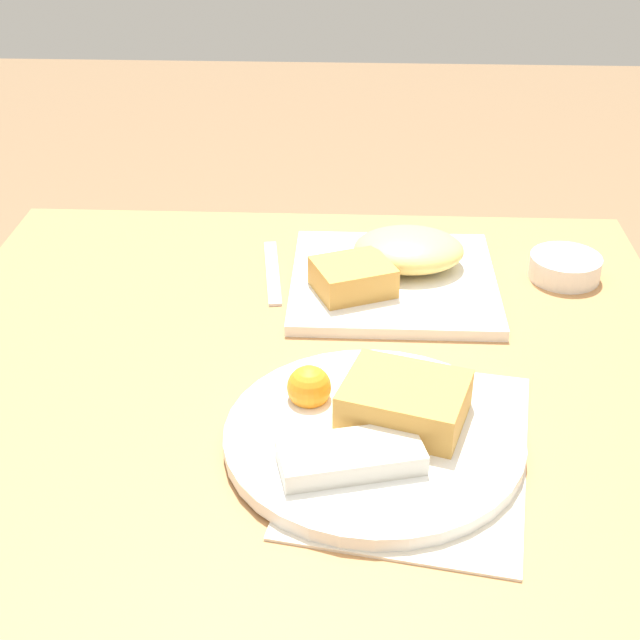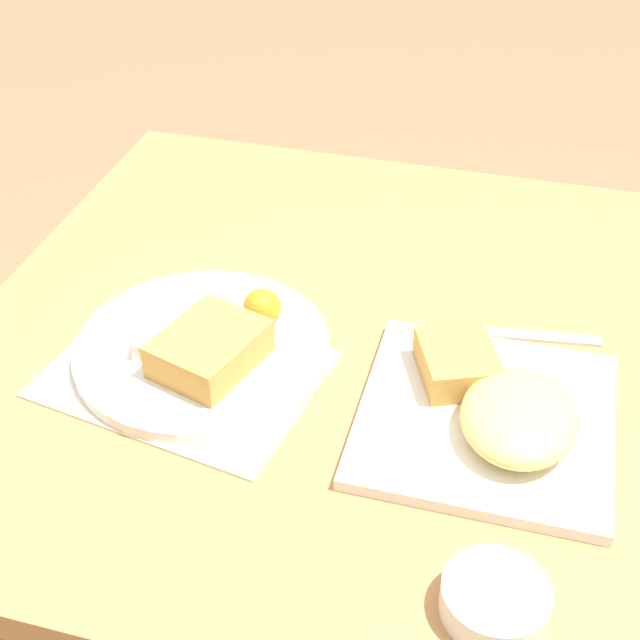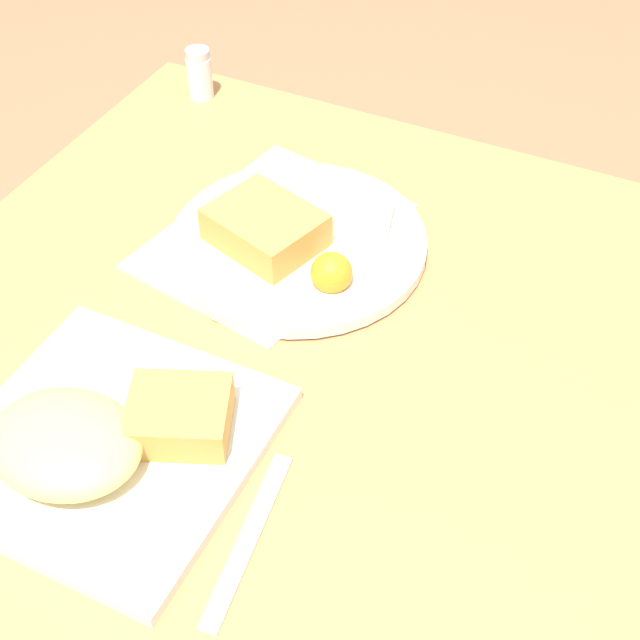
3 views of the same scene
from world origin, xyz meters
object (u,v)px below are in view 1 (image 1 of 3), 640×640
(plate_square_near, at_px, (394,269))
(butter_knife, at_px, (273,272))
(plate_oval_far, at_px, (376,427))
(sauce_ramekin, at_px, (565,266))

(plate_square_near, xyz_separation_m, butter_knife, (0.15, -0.02, -0.02))
(plate_square_near, bearing_deg, butter_knife, -7.41)
(butter_knife, bearing_deg, plate_oval_far, 13.30)
(plate_square_near, height_order, butter_knife, plate_square_near)
(plate_square_near, distance_m, sauce_ramekin, 0.22)
(plate_square_near, height_order, plate_oval_far, plate_square_near)
(plate_oval_far, bearing_deg, sauce_ramekin, -125.01)
(plate_square_near, relative_size, sauce_ramekin, 2.83)
(sauce_ramekin, height_order, butter_knife, sauce_ramekin)
(plate_oval_far, bearing_deg, butter_knife, -69.19)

